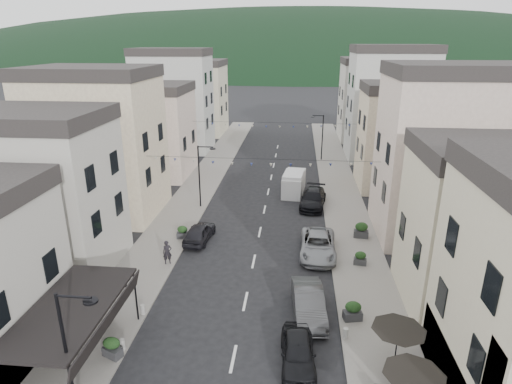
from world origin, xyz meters
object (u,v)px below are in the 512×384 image
at_px(parked_car_b, 309,303).
at_px(delivery_van, 294,183).
at_px(parked_car_a, 298,352).
at_px(pedestrian_a, 167,252).
at_px(parked_car_d, 313,199).
at_px(pedestrian_b, 123,281).
at_px(parked_car_c, 318,245).
at_px(parked_car_e, 199,232).

relative_size(parked_car_b, delivery_van, 0.96).
height_order(parked_car_a, pedestrian_a, pedestrian_a).
bearing_deg(parked_car_b, parked_car_d, 82.46).
bearing_deg(pedestrian_b, parked_car_b, 12.75).
relative_size(parked_car_d, delivery_van, 1.05).
xyz_separation_m(parked_car_c, parked_car_d, (-0.06, 9.80, 0.00)).
distance_m(parked_car_d, parked_car_e, 12.39).
bearing_deg(parked_car_b, pedestrian_a, 148.22).
bearing_deg(parked_car_c, parked_car_b, -94.74).
bearing_deg(delivery_van, parked_car_e, -115.00).
height_order(parked_car_a, parked_car_e, parked_car_e).
bearing_deg(parked_car_c, delivery_van, 99.81).
bearing_deg(parked_car_d, parked_car_b, -84.80).
bearing_deg(parked_car_a, parked_car_b, 78.44).
relative_size(parked_car_a, parked_car_d, 0.77).
bearing_deg(delivery_van, parked_car_b, -80.54).
relative_size(parked_car_a, parked_car_c, 0.74).
xyz_separation_m(parked_car_a, parked_car_d, (1.35, 21.30, 0.07)).
bearing_deg(parked_car_b, delivery_van, 88.12).
height_order(parked_car_a, pedestrian_b, pedestrian_b).
bearing_deg(parked_car_a, delivery_van, 88.10).
height_order(parked_car_a, parked_car_c, parked_car_c).
bearing_deg(parked_car_c, parked_car_a, -95.50).
distance_m(parked_car_a, parked_car_c, 11.59).
xyz_separation_m(parked_car_b, parked_car_d, (0.76, 17.29, -0.03)).
height_order(delivery_van, pedestrian_b, delivery_van).
distance_m(parked_car_d, pedestrian_b, 20.26).
bearing_deg(parked_car_c, parked_car_e, 172.61).
relative_size(parked_car_e, pedestrian_b, 2.76).
bearing_deg(parked_car_e, parked_car_d, -132.10).
relative_size(parked_car_b, pedestrian_b, 3.16).
bearing_deg(parked_car_d, pedestrian_b, -119.33).
height_order(parked_car_e, pedestrian_a, pedestrian_a).
distance_m(parked_car_a, delivery_van, 24.84).
bearing_deg(pedestrian_b, parked_car_d, 71.29).
distance_m(parked_car_b, delivery_van, 20.87).
relative_size(parked_car_a, pedestrian_b, 2.67).
height_order(parked_car_d, parked_car_e, parked_car_d).
xyz_separation_m(parked_car_a, pedestrian_a, (-9.18, 8.93, 0.28)).
xyz_separation_m(parked_car_e, pedestrian_a, (-1.38, -4.01, 0.26)).
relative_size(pedestrian_a, pedestrian_b, 1.12).
height_order(parked_car_b, parked_car_c, parked_car_b).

